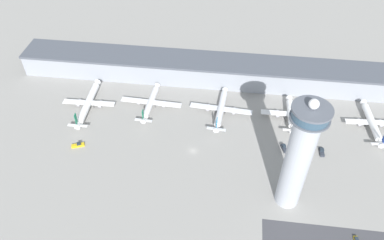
# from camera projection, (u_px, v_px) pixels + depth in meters

# --- Properties ---
(ground_plane) EXTENTS (1000.00, 1000.00, 0.00)m
(ground_plane) POSITION_uv_depth(u_px,v_px,m) (193.00, 151.00, 220.56)
(ground_plane) COLOR gray
(terminal_building) EXTENTS (261.10, 25.00, 17.00)m
(terminal_building) POSITION_uv_depth(u_px,v_px,m) (205.00, 70.00, 265.28)
(terminal_building) COLOR #9399A3
(terminal_building) RESTS_ON ground
(control_tower) EXTENTS (17.27, 17.27, 67.95)m
(control_tower) POSITION_uv_depth(u_px,v_px,m) (299.00, 156.00, 172.67)
(control_tower) COLOR #ADB2BC
(control_tower) RESTS_ON ground
(airplane_gate_alpha) EXTENTS (34.76, 45.90, 13.62)m
(airplane_gate_alpha) POSITION_uv_depth(u_px,v_px,m) (88.00, 103.00, 245.87)
(airplane_gate_alpha) COLOR white
(airplane_gate_alpha) RESTS_ON ground
(airplane_gate_bravo) EXTENTS (40.80, 37.72, 12.38)m
(airplane_gate_bravo) POSITION_uv_depth(u_px,v_px,m) (151.00, 102.00, 246.58)
(airplane_gate_bravo) COLOR white
(airplane_gate_bravo) RESTS_ON ground
(airplane_gate_charlie) EXTENTS (40.73, 40.74, 13.21)m
(airplane_gate_charlie) POSITION_uv_depth(u_px,v_px,m) (221.00, 109.00, 241.26)
(airplane_gate_charlie) COLOR silver
(airplane_gate_charlie) RESTS_ON ground
(airplane_gate_delta) EXTENTS (37.47, 32.39, 13.43)m
(airplane_gate_delta) POSITION_uv_depth(u_px,v_px,m) (291.00, 114.00, 237.81)
(airplane_gate_delta) COLOR white
(airplane_gate_delta) RESTS_ON ground
(airplane_gate_echo) EXTENTS (31.78, 39.80, 13.06)m
(airplane_gate_echo) POSITION_uv_depth(u_px,v_px,m) (372.00, 123.00, 232.43)
(airplane_gate_echo) COLOR white
(airplane_gate_echo) RESTS_ON ground
(service_truck_catering) EXTENTS (2.51, 6.74, 2.42)m
(service_truck_catering) POSITION_uv_depth(u_px,v_px,m) (322.00, 152.00, 218.98)
(service_truck_catering) COLOR black
(service_truck_catering) RESTS_ON ground
(service_truck_fuel) EXTENTS (4.16, 6.61, 3.15)m
(service_truck_fuel) POSITION_uv_depth(u_px,v_px,m) (284.00, 148.00, 220.82)
(service_truck_fuel) COLOR black
(service_truck_fuel) RESTS_ON ground
(service_truck_baggage) EXTENTS (7.77, 4.76, 2.64)m
(service_truck_baggage) POSITION_uv_depth(u_px,v_px,m) (78.00, 145.00, 222.77)
(service_truck_baggage) COLOR black
(service_truck_baggage) RESTS_ON ground
(car_navy_sedan) EXTENTS (2.03, 4.42, 1.60)m
(car_navy_sedan) POSITION_uv_depth(u_px,v_px,m) (356.00, 240.00, 178.19)
(car_navy_sedan) COLOR black
(car_navy_sedan) RESTS_ON ground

